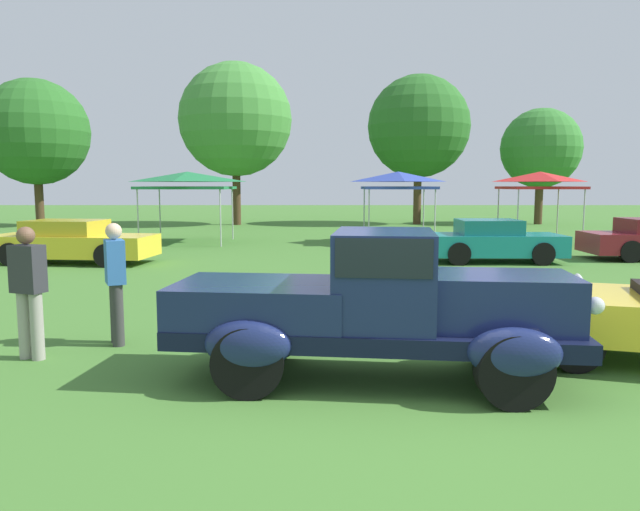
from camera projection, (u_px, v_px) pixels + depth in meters
name	position (u px, v px, depth m)	size (l,w,h in m)	color
ground_plane	(397.00, 393.00, 6.37)	(120.00, 120.00, 0.00)	#42752D
feature_pickup_truck	(378.00, 305.00, 6.69)	(4.68, 2.21, 1.70)	black
show_car_yellow	(73.00, 242.00, 16.91)	(4.73, 2.19, 1.22)	yellow
show_car_teal	(494.00, 241.00, 17.12)	(3.85, 1.75, 1.22)	teal
spectator_near_truck	(31.00, 288.00, 7.52)	(0.46, 0.36, 1.69)	#9E998E
spectator_between_cars	(117.00, 279.00, 8.22)	(0.39, 0.46, 1.69)	#383838
canopy_tent_left_field	(189.00, 179.00, 22.67)	(3.28, 3.28, 2.71)	#B7B7BC
canopy_tent_center_field	(400.00, 179.00, 22.47)	(2.64, 2.64, 2.71)	#B7B7BC
canopy_tent_right_field	(542.00, 179.00, 22.62)	(2.67, 2.67, 2.71)	#B7B7BC
treeline_far_left	(38.00, 132.00, 31.27)	(5.50, 5.50, 7.71)	#47331E
treeline_mid_left	(237.00, 120.00, 32.66)	(6.17, 6.17, 8.84)	#47331E
treeline_center	(420.00, 127.00, 33.25)	(5.68, 5.68, 8.29)	#47331E
treeline_mid_right	(543.00, 149.00, 33.29)	(4.42, 4.42, 6.46)	#47331E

